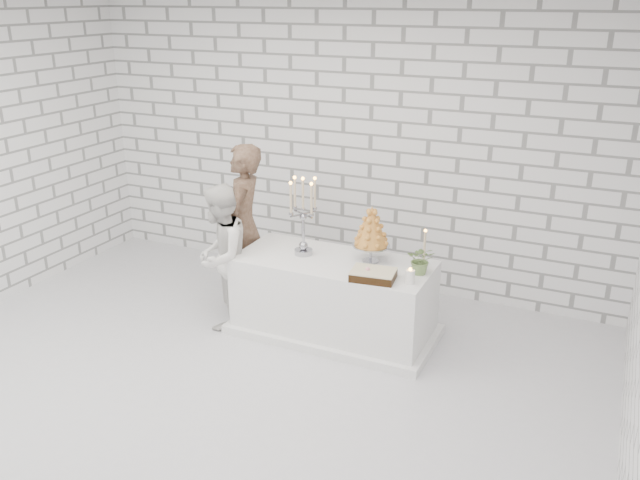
{
  "coord_description": "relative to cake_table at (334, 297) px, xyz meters",
  "views": [
    {
      "loc": [
        2.69,
        -3.91,
        3.05
      ],
      "look_at": [
        0.46,
        0.91,
        1.05
      ],
      "focal_mm": 37.11,
      "sensor_mm": 36.0,
      "label": 1
    }
  ],
  "objects": [
    {
      "name": "chocolate_cake",
      "position": [
        0.48,
        -0.25,
        0.42
      ],
      "size": [
        0.4,
        0.31,
        0.08
      ],
      "primitive_type": "cube",
      "rotation": [
        0.0,
        0.0,
        0.13
      ],
      "color": "black",
      "rests_on": "cake_table"
    },
    {
      "name": "pillar_candle",
      "position": [
        0.79,
        -0.2,
        0.44
      ],
      "size": [
        0.08,
        0.08,
        0.12
      ],
      "primitive_type": "cylinder",
      "rotation": [
        0.0,
        0.0,
        -0.06
      ],
      "color": "white",
      "rests_on": "cake_table"
    },
    {
      "name": "wall_back",
      "position": [
        -0.46,
        1.29,
        1.12
      ],
      "size": [
        6.0,
        0.01,
        3.0
      ],
      "primitive_type": "cube",
      "color": "white",
      "rests_on": "ground"
    },
    {
      "name": "ceiling",
      "position": [
        -0.46,
        -1.21,
        2.62
      ],
      "size": [
        6.0,
        5.0,
        0.01
      ],
      "primitive_type": "cube",
      "color": "white",
      "rests_on": "ground"
    },
    {
      "name": "bride",
      "position": [
        -1.06,
        -0.26,
        0.33
      ],
      "size": [
        0.65,
        0.77,
        1.4
      ],
      "primitive_type": "imported",
      "rotation": [
        0.0,
        0.0,
        -1.39
      ],
      "color": "white",
      "rests_on": "ground"
    },
    {
      "name": "cake_table",
      "position": [
        0.0,
        0.0,
        0.0
      ],
      "size": [
        1.8,
        0.8,
        0.75
      ],
      "primitive_type": "cube",
      "color": "white",
      "rests_on": "ground"
    },
    {
      "name": "croquembouche",
      "position": [
        0.32,
        0.11,
        0.64
      ],
      "size": [
        0.37,
        0.37,
        0.53
      ],
      "primitive_type": null,
      "rotation": [
        0.0,
        0.0,
        -0.09
      ],
      "color": "#A86B2C",
      "rests_on": "cake_table"
    },
    {
      "name": "groom",
      "position": [
        -1.07,
        0.2,
        0.47
      ],
      "size": [
        0.54,
        0.7,
        1.69
      ],
      "primitive_type": "imported",
      "rotation": [
        0.0,
        0.0,
        -1.32
      ],
      "color": "#412A1D",
      "rests_on": "ground"
    },
    {
      "name": "candelabra",
      "position": [
        -0.32,
        0.02,
        0.75
      ],
      "size": [
        0.37,
        0.37,
        0.75
      ],
      "primitive_type": null,
      "rotation": [
        0.0,
        0.0,
        0.28
      ],
      "color": "#9899A2",
      "rests_on": "cake_table"
    },
    {
      "name": "flowers",
      "position": [
        0.81,
        0.03,
        0.51
      ],
      "size": [
        0.27,
        0.25,
        0.26
      ],
      "primitive_type": "imported",
      "rotation": [
        0.0,
        0.0,
        0.2
      ],
      "color": "#45723D",
      "rests_on": "cake_table"
    },
    {
      "name": "ground",
      "position": [
        -0.46,
        -1.21,
        -0.38
      ],
      "size": [
        6.0,
        5.0,
        0.01
      ],
      "primitive_type": "cube",
      "color": "silver",
      "rests_on": "ground"
    },
    {
      "name": "extra_taper",
      "position": [
        0.78,
        0.23,
        0.54
      ],
      "size": [
        0.07,
        0.07,
        0.32
      ],
      "primitive_type": "cylinder",
      "rotation": [
        0.0,
        0.0,
        0.17
      ],
      "color": "#CCB590",
      "rests_on": "cake_table"
    }
  ]
}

